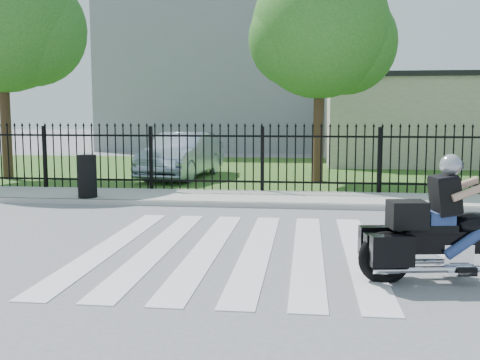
# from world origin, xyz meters

# --- Properties ---
(ground) EXTENTS (120.00, 120.00, 0.00)m
(ground) POSITION_xyz_m (0.00, 0.00, 0.00)
(ground) COLOR slate
(ground) RESTS_ON ground
(crosswalk) EXTENTS (5.00, 5.50, 0.01)m
(crosswalk) POSITION_xyz_m (0.00, 0.00, 0.01)
(crosswalk) COLOR silver
(crosswalk) RESTS_ON ground
(sidewalk) EXTENTS (40.00, 2.00, 0.12)m
(sidewalk) POSITION_xyz_m (0.00, 5.00, 0.06)
(sidewalk) COLOR #ADAAA3
(sidewalk) RESTS_ON ground
(curb) EXTENTS (40.00, 0.12, 0.12)m
(curb) POSITION_xyz_m (0.00, 4.00, 0.06)
(curb) COLOR #ADAAA3
(curb) RESTS_ON ground
(grass_strip) EXTENTS (40.00, 12.00, 0.02)m
(grass_strip) POSITION_xyz_m (0.00, 12.00, 0.01)
(grass_strip) COLOR #28581E
(grass_strip) RESTS_ON ground
(iron_fence) EXTENTS (26.00, 0.04, 1.80)m
(iron_fence) POSITION_xyz_m (0.00, 6.00, 0.90)
(iron_fence) COLOR black
(iron_fence) RESTS_ON ground
(tree_left) EXTENTS (4.80, 4.80, 7.58)m
(tree_left) POSITION_xyz_m (-8.50, 8.50, 5.17)
(tree_left) COLOR #382316
(tree_left) RESTS_ON ground
(tree_mid) EXTENTS (4.20, 4.20, 6.78)m
(tree_mid) POSITION_xyz_m (1.50, 9.00, 4.67)
(tree_mid) COLOR #382316
(tree_mid) RESTS_ON ground
(building_low) EXTENTS (10.00, 6.00, 3.50)m
(building_low) POSITION_xyz_m (7.00, 16.00, 1.75)
(building_low) COLOR beige
(building_low) RESTS_ON ground
(building_low_roof) EXTENTS (10.20, 6.20, 0.20)m
(building_low_roof) POSITION_xyz_m (7.00, 16.00, 3.60)
(building_low_roof) COLOR black
(building_low_roof) RESTS_ON building_low
(building_tall) EXTENTS (15.00, 10.00, 12.00)m
(building_tall) POSITION_xyz_m (-3.00, 26.00, 6.00)
(building_tall) COLOR gray
(building_tall) RESTS_ON ground
(motorcycle_rider) EXTENTS (2.54, 1.07, 1.69)m
(motorcycle_rider) POSITION_xyz_m (3.02, -1.29, 0.69)
(motorcycle_rider) COLOR black
(motorcycle_rider) RESTS_ON ground
(parked_car) EXTENTS (2.13, 4.67, 1.49)m
(parked_car) POSITION_xyz_m (-2.93, 9.45, 0.76)
(parked_car) COLOR #9DAEC6
(parked_car) RESTS_ON grass_strip
(litter_bin) EXTENTS (0.57, 0.57, 1.03)m
(litter_bin) POSITION_xyz_m (-4.11, 4.30, 0.63)
(litter_bin) COLOR black
(litter_bin) RESTS_ON sidewalk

